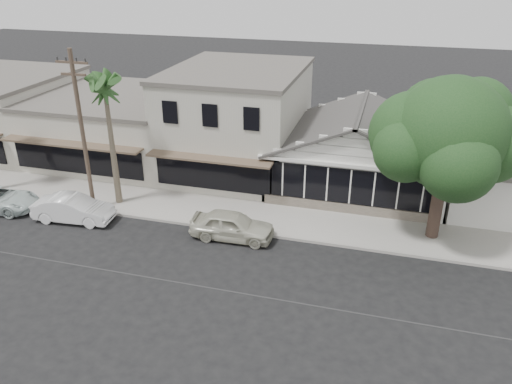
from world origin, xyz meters
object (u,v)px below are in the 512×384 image
(utility_pole, at_px, (82,130))
(car_1, at_px, (73,209))
(car_0, at_px, (232,225))
(shade_tree, at_px, (447,135))

(utility_pole, xyz_separation_m, car_1, (-0.32, -1.40, -4.07))
(car_1, bearing_deg, car_0, -91.42)
(utility_pole, relative_size, shade_tree, 1.08)
(utility_pole, bearing_deg, shade_tree, 6.57)
(car_1, bearing_deg, shade_tree, -84.22)
(car_0, height_order, car_1, car_0)
(utility_pole, xyz_separation_m, car_0, (8.55, -0.86, -4.06))
(shade_tree, bearing_deg, utility_pole, -173.43)
(car_0, xyz_separation_m, shade_tree, (9.78, 2.97, 4.75))
(utility_pole, xyz_separation_m, shade_tree, (18.33, 2.11, 0.69))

